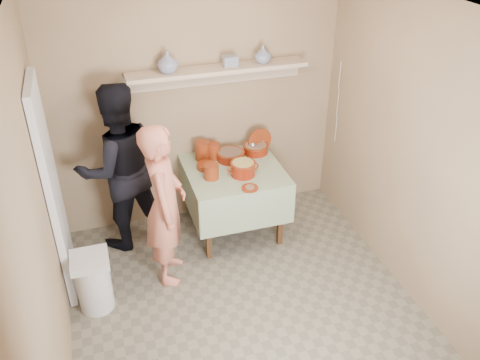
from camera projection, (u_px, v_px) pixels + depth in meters
name	position (u px, v px, depth m)	size (l,w,h in m)	color
ground	(249.00, 317.00, 4.45)	(3.50, 3.50, 0.00)	#706958
tile_panel	(54.00, 193.00, 4.34)	(0.06, 0.70, 2.00)	silver
plate_stack_a	(202.00, 151.00, 5.29)	(0.15, 0.15, 0.20)	maroon
plate_stack_b	(213.00, 151.00, 5.31)	(0.14, 0.14, 0.17)	maroon
bowl_stack	(211.00, 172.00, 4.97)	(0.15, 0.15, 0.15)	maroon
empty_bowl	(206.00, 166.00, 5.16)	(0.19, 0.19, 0.06)	maroon
propped_lid	(260.00, 141.00, 5.44)	(0.27, 0.27, 0.02)	maroon
vase_right	(263.00, 54.00, 5.01)	(0.17, 0.17, 0.18)	navy
vase_left	(168.00, 62.00, 4.76)	(0.20, 0.20, 0.21)	navy
ceramic_box	(230.00, 61.00, 4.94)	(0.14, 0.10, 0.10)	navy
person_cook	(165.00, 205.00, 4.55)	(0.58, 0.38, 1.58)	#CB6F58
person_helper	(119.00, 168.00, 4.96)	(0.85, 0.66, 1.74)	black
room_shell	(251.00, 156.00, 3.62)	(3.04, 3.54, 2.62)	#957A5B
serving_table	(234.00, 179.00, 5.23)	(0.97, 0.97, 0.76)	#4C2D16
cazuela_meat_a	(230.00, 155.00, 5.30)	(0.30, 0.30, 0.10)	#660E01
cazuela_meat_b	(256.00, 148.00, 5.43)	(0.28, 0.28, 0.10)	#660E01
ladle	(253.00, 145.00, 5.38)	(0.08, 0.26, 0.19)	silver
cazuela_rice	(243.00, 168.00, 5.02)	(0.33, 0.25, 0.14)	#660E01
front_plate	(250.00, 188.00, 4.83)	(0.16, 0.16, 0.03)	maroon
wall_shelf	(217.00, 71.00, 4.99)	(1.80, 0.25, 0.21)	#BFA78E
trash_bin	(94.00, 282.00, 4.43)	(0.32, 0.32, 0.56)	silver
electrical_cord	(338.00, 103.00, 5.39)	(0.01, 0.05, 0.90)	silver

